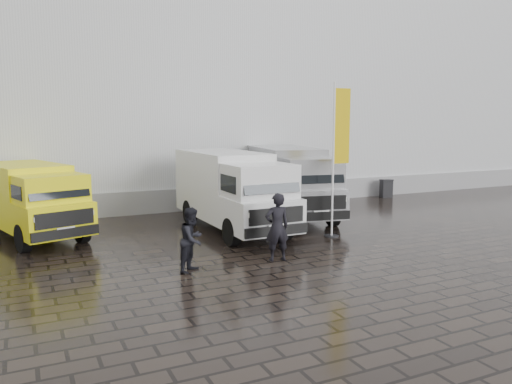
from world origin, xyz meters
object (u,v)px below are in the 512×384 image
Objects in this scene: van_silver at (291,183)px; van_white at (233,192)px; flagpole at (338,151)px; person_front at (277,227)px; van_yellow at (33,202)px; wheelie_bin at (386,188)px; person_tent at (192,240)px.

van_white is at bearing -145.69° from van_silver.
flagpole is (2.88, -2.31, 1.52)m from van_white.
van_silver is (3.17, 1.37, 0.01)m from van_white.
van_white is 4.20m from person_front.
van_white is at bearing -32.45° from van_yellow.
van_yellow is 5.70× the size of wheelie_bin.
flagpole is at bearing -25.02° from person_tent.
van_yellow reaches higher than person_tent.
person_tent is at bearing -126.89° from van_silver.
van_yellow is at bearing -38.22° from person_front.
flagpole reaches higher than van_white.
person_tent is at bearing -75.32° from van_yellow.
person_front is 2.47m from person_tent.
person_tent reaches higher than wheelie_bin.
van_white is at bearing -89.23° from person_front.
flagpole is (-0.29, -3.68, 1.51)m from van_silver.
person_front is 1.14× the size of person_tent.
flagpole is 3.07× the size of person_tent.
wheelie_bin is at bearing 40.26° from flagpole.
person_tent is (-13.17, -8.07, 0.38)m from wheelie_bin.
flagpole is 4.24m from person_front.
van_silver reaches higher than van_white.
wheelie_bin is at bearing 20.05° from van_white.
van_white is 1.24× the size of flagpole.
van_silver is 3.85× the size of person_tent.
flagpole is at bearing -39.74° from van_white.
van_silver is at bearing 85.49° from flagpole.
person_front reaches higher than wheelie_bin.
flagpole reaches higher than person_front.
wheelie_bin is 0.49× the size of person_front.
van_yellow is 16.94m from wheelie_bin.
person_front is at bearing -150.63° from flagpole.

